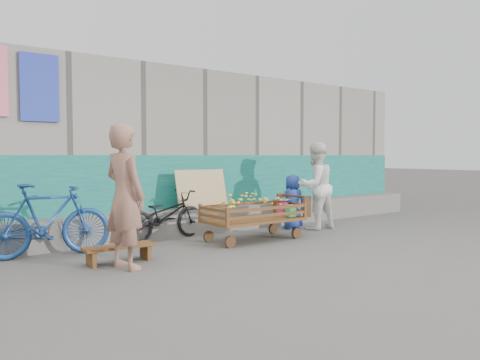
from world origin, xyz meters
TOP-DOWN VIEW (x-y plane):
  - ground at (0.00, 0.00)m, footprint 80.00×80.00m
  - building_wall at (-0.00, 4.05)m, footprint 12.00×3.50m
  - banana_cart at (0.62, 1.18)m, footprint 1.79×0.82m
  - bench at (-1.75, 0.94)m, footprint 0.92×0.28m
  - vendor_man at (-1.80, 0.61)m, footprint 0.57×0.73m
  - woman at (2.32, 1.41)m, footprint 0.82×0.65m
  - child at (1.99, 1.68)m, footprint 0.57×0.44m
  - bicycle_dark at (-0.52, 2.05)m, footprint 1.61×0.76m
  - bicycle_blue at (-2.41, 1.85)m, footprint 1.74×0.72m

SIDE VIEW (x-z plane):
  - ground at x=0.00m, z-range 0.00..0.00m
  - bench at x=-1.75m, z-range 0.05..0.28m
  - bicycle_dark at x=-0.52m, z-range 0.00..0.82m
  - bicycle_blue at x=-2.41m, z-range 0.00..1.01m
  - child at x=1.99m, z-range 0.00..1.03m
  - banana_cart at x=0.62m, z-range 0.13..0.90m
  - woman at x=2.32m, z-range 0.00..1.64m
  - vendor_man at x=-1.80m, z-range 0.00..1.78m
  - building_wall at x=0.00m, z-range -0.03..2.97m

